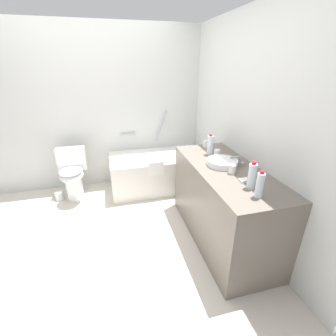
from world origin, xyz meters
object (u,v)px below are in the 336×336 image
object	(u,v)px
drinking_glass_2	(206,144)
sink_basin	(222,162)
bathtub	(158,170)
toilet	(73,174)
water_bottle_2	(252,176)
soap_dish	(245,180)
sink_faucet	(238,160)
drinking_glass_1	(232,169)
water_bottle_0	(260,185)
water_bottle_1	(210,145)
drinking_glass_0	(217,153)
toilet_paper_roll	(59,196)

from	to	relation	value
drinking_glass_2	sink_basin	bearing A→B (deg)	-96.72
bathtub	toilet	bearing A→B (deg)	-179.10
water_bottle_2	soap_dish	distance (m)	0.16
sink_faucet	drinking_glass_1	size ratio (longest dim) A/B	1.71
bathtub	water_bottle_0	distance (m)	2.04
water_bottle_1	water_bottle_2	distance (m)	0.82
water_bottle_2	water_bottle_0	bearing A→B (deg)	-99.67
water_bottle_1	drinking_glass_0	world-z (taller)	water_bottle_1
soap_dish	bathtub	bearing A→B (deg)	105.13
water_bottle_0	toilet_paper_roll	bearing A→B (deg)	135.00
bathtub	drinking_glass_2	xyz separation A→B (m)	(0.48, -0.67, 0.61)
sink_basin	water_bottle_0	xyz separation A→B (m)	(-0.01, -0.64, 0.07)
water_bottle_2	drinking_glass_2	world-z (taller)	water_bottle_2
water_bottle_0	drinking_glass_1	world-z (taller)	water_bottle_0
sink_faucet	water_bottle_0	world-z (taller)	water_bottle_0
water_bottle_0	water_bottle_2	xyz separation A→B (m)	(0.02, 0.15, 0.01)
sink_faucet	water_bottle_1	size ratio (longest dim) A/B	0.64
drinking_glass_2	soap_dish	bearing A→B (deg)	-92.35
soap_dish	toilet_paper_roll	world-z (taller)	soap_dish
bathtub	toilet	world-z (taller)	bathtub
water_bottle_0	sink_faucet	bearing A→B (deg)	73.06
water_bottle_1	drinking_glass_2	distance (m)	0.28
drinking_glass_1	water_bottle_1	bearing A→B (deg)	89.83
sink_basin	toilet_paper_roll	world-z (taller)	sink_basin
water_bottle_2	sink_faucet	bearing A→B (deg)	71.01
sink_basin	drinking_glass_0	bearing A→B (deg)	77.84
sink_faucet	drinking_glass_0	size ratio (longest dim) A/B	1.79
toilet	drinking_glass_1	size ratio (longest dim) A/B	8.29
drinking_glass_1	toilet_paper_roll	distance (m)	2.50
bathtub	soap_dish	bearing A→B (deg)	-74.87
toilet	water_bottle_2	world-z (taller)	water_bottle_2
drinking_glass_1	drinking_glass_2	bearing A→B (deg)	84.99
sink_basin	drinking_glass_2	xyz separation A→B (m)	(0.07, 0.58, 0.01)
drinking_glass_0	drinking_glass_1	size ratio (longest dim) A/B	0.96
toilet	drinking_glass_2	world-z (taller)	drinking_glass_2
sink_faucet	water_bottle_1	xyz separation A→B (m)	(-0.18, 0.32, 0.07)
drinking_glass_2	water_bottle_0	bearing A→B (deg)	-93.87
drinking_glass_1	drinking_glass_2	world-z (taller)	drinking_glass_1
sink_basin	water_bottle_2	bearing A→B (deg)	-88.76
water_bottle_1	drinking_glass_2	xyz separation A→B (m)	(0.07, 0.26, -0.07)
water_bottle_1	bathtub	bearing A→B (deg)	113.94
water_bottle_0	water_bottle_1	xyz separation A→B (m)	(0.02, 0.96, 0.01)
toilet	drinking_glass_2	distance (m)	1.90
soap_dish	water_bottle_2	bearing A→B (deg)	-98.89
water_bottle_2	drinking_glass_2	distance (m)	1.08
sink_faucet	toilet_paper_roll	world-z (taller)	sink_faucet
sink_basin	soap_dish	xyz separation A→B (m)	(0.03, -0.37, -0.02)
bathtub	water_bottle_2	xyz separation A→B (m)	(0.42, -1.74, 0.68)
water_bottle_1	drinking_glass_2	world-z (taller)	water_bottle_1
water_bottle_0	drinking_glass_0	size ratio (longest dim) A/B	2.62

